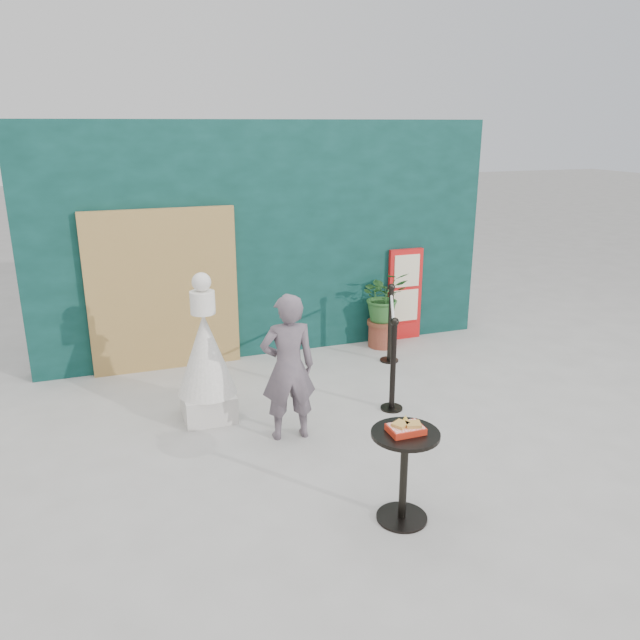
% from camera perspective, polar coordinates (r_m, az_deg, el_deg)
% --- Properties ---
extents(ground, '(60.00, 60.00, 0.00)m').
position_cam_1_polar(ground, '(5.86, 4.07, -12.75)').
color(ground, '#ADAAA5').
rests_on(ground, ground).
extents(back_wall, '(6.00, 0.30, 3.00)m').
position_cam_1_polar(back_wall, '(8.17, -4.67, 7.25)').
color(back_wall, '#0A2E29').
rests_on(back_wall, ground).
extents(bamboo_fence, '(1.80, 0.08, 2.00)m').
position_cam_1_polar(bamboo_fence, '(7.83, -14.10, 2.57)').
color(bamboo_fence, tan).
rests_on(bamboo_fence, ground).
extents(woman, '(0.56, 0.39, 1.46)m').
position_cam_1_polar(woman, '(5.97, -2.93, -4.35)').
color(woman, '#675861').
rests_on(woman, ground).
extents(menu_board, '(0.50, 0.07, 1.30)m').
position_cam_1_polar(menu_board, '(8.86, 7.76, 2.32)').
color(menu_board, red).
rests_on(menu_board, ground).
extents(statue, '(0.61, 0.61, 1.56)m').
position_cam_1_polar(statue, '(6.48, -10.38, -3.68)').
color(statue, silver).
rests_on(statue, ground).
extents(cafe_table, '(0.52, 0.52, 0.75)m').
position_cam_1_polar(cafe_table, '(4.89, 7.71, -12.75)').
color(cafe_table, black).
rests_on(cafe_table, ground).
extents(food_basket, '(0.26, 0.19, 0.11)m').
position_cam_1_polar(food_basket, '(4.76, 7.86, -9.72)').
color(food_basket, red).
rests_on(food_basket, cafe_table).
extents(planter, '(0.63, 0.54, 1.07)m').
position_cam_1_polar(planter, '(8.51, 5.79, 1.55)').
color(planter, brown).
rests_on(planter, ground).
extents(stanchion_barrier, '(0.84, 1.54, 1.03)m').
position_cam_1_polar(stanchion_barrier, '(7.33, 6.56, -2.16)').
color(stanchion_barrier, black).
rests_on(stanchion_barrier, ground).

